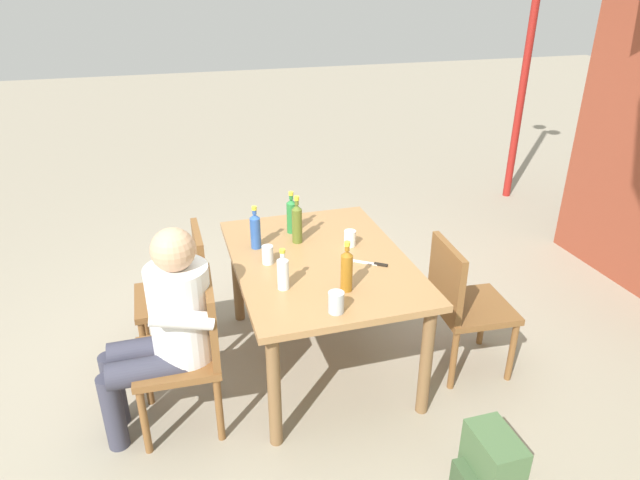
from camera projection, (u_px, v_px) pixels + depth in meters
ground_plane at (320, 359)px, 3.66m from camera, size 24.00×24.00×0.00m
dining_table at (320, 272)px, 3.38m from camera, size 1.40×1.01×0.74m
chair_near_right at (191, 347)px, 2.96m from camera, size 0.46×0.46×0.87m
chair_near_left at (183, 288)px, 3.51m from camera, size 0.44×0.44×0.87m
chair_far_right at (462, 301)px, 3.38m from camera, size 0.47×0.47×0.87m
person_in_white_shirt at (166, 323)px, 2.87m from camera, size 0.47×0.61×1.18m
bottle_olive at (297, 223)px, 3.48m from camera, size 0.06×0.06×0.31m
bottle_blue at (255, 230)px, 3.41m from camera, size 0.06×0.06×0.27m
bottle_green at (292, 215)px, 3.62m from camera, size 0.06×0.06×0.28m
bottle_amber at (347, 270)px, 2.95m from camera, size 0.06×0.06×0.29m
bottle_clear at (283, 272)px, 2.97m from camera, size 0.06×0.06×0.23m
cup_white at (350, 238)px, 3.47m from camera, size 0.07×0.07×0.10m
cup_glass at (268, 255)px, 3.25m from camera, size 0.07×0.07×0.11m
cup_steel at (336, 302)px, 2.78m from camera, size 0.08×0.08×0.11m
table_knife at (371, 263)px, 3.27m from camera, size 0.16×0.21×0.01m
backpack_by_near_side at (489, 473)px, 2.57m from camera, size 0.28×0.24×0.42m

